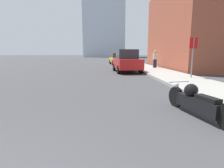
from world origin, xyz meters
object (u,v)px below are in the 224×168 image
Objects in this scene: motorcycle at (196,101)px; parked_car_red at (127,61)px; parked_car_yellow at (117,59)px; pedestrian at (155,59)px; stop_sign at (193,51)px.

motorcycle is 0.57× the size of parked_car_red.
parked_car_yellow reaches higher than motorcycle.
parked_car_yellow is (0.01, 10.71, -0.10)m from parked_car_red.
motorcycle is 0.50× the size of parked_car_yellow.
motorcycle is at bearing -94.39° from parked_car_yellow.
stop_sign is at bearing -89.73° from pedestrian.
motorcycle is 1.35× the size of pedestrian.
parked_car_yellow is at bearing 78.93° from motorcycle.
parked_car_red reaches higher than pedestrian.
pedestrian is at bearing 90.27° from stop_sign.
stop_sign is at bearing -59.58° from parked_car_red.
parked_car_red is at bearing -138.95° from pedestrian.
pedestrian is at bearing -74.10° from parked_car_yellow.
motorcycle is at bearing -92.45° from parked_car_red.
stop_sign is (3.16, -4.51, 0.78)m from parked_car_red.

